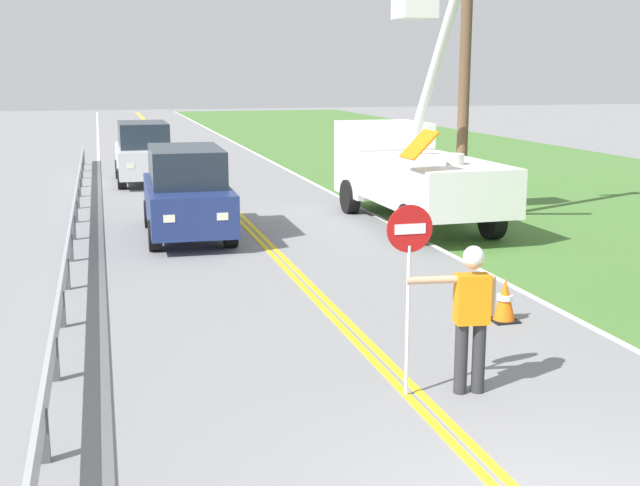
{
  "coord_description": "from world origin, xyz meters",
  "views": [
    {
      "loc": [
        -3.51,
        -5.36,
        3.84
      ],
      "look_at": [
        -0.26,
        6.76,
        1.2
      ],
      "focal_mm": 46.04,
      "sensor_mm": 36.0,
      "label": 1
    }
  ],
  "objects_px": {
    "utility_pole_near": "(465,51)",
    "utility_bucket_truck": "(410,167)",
    "stop_sign_paddle": "(409,258)",
    "flagger_worker": "(471,310)",
    "oncoming_suv_second": "(144,152)",
    "oncoming_suv_nearest": "(187,192)",
    "traffic_cone_lead": "(505,300)"
  },
  "relations": [
    {
      "from": "utility_pole_near",
      "to": "utility_bucket_truck",
      "type": "bearing_deg",
      "value": 161.63
    },
    {
      "from": "stop_sign_paddle",
      "to": "utility_bucket_truck",
      "type": "distance_m",
      "value": 11.65
    },
    {
      "from": "flagger_worker",
      "to": "utility_pole_near",
      "type": "distance_m",
      "value": 12.0
    },
    {
      "from": "oncoming_suv_second",
      "to": "utility_bucket_truck",
      "type": "bearing_deg",
      "value": -57.15
    },
    {
      "from": "stop_sign_paddle",
      "to": "oncoming_suv_nearest",
      "type": "xyz_separation_m",
      "value": [
        -1.51,
        10.45,
        -0.65
      ]
    },
    {
      "from": "oncoming_suv_nearest",
      "to": "oncoming_suv_second",
      "type": "distance_m",
      "value": 9.97
    },
    {
      "from": "utility_pole_near",
      "to": "traffic_cone_lead",
      "type": "distance_m",
      "value": 9.41
    },
    {
      "from": "flagger_worker",
      "to": "oncoming_suv_second",
      "type": "bearing_deg",
      "value": 97.54
    },
    {
      "from": "oncoming_suv_second",
      "to": "flagger_worker",
      "type": "bearing_deg",
      "value": -82.46
    },
    {
      "from": "utility_bucket_truck",
      "to": "utility_pole_near",
      "type": "bearing_deg",
      "value": -18.37
    },
    {
      "from": "stop_sign_paddle",
      "to": "utility_pole_near",
      "type": "xyz_separation_m",
      "value": [
        5.45,
        10.44,
        2.61
      ]
    },
    {
      "from": "utility_bucket_truck",
      "to": "utility_pole_near",
      "type": "relative_size",
      "value": 0.83
    },
    {
      "from": "stop_sign_paddle",
      "to": "oncoming_suv_nearest",
      "type": "height_order",
      "value": "stop_sign_paddle"
    },
    {
      "from": "traffic_cone_lead",
      "to": "utility_pole_near",
      "type": "bearing_deg",
      "value": 70.16
    },
    {
      "from": "traffic_cone_lead",
      "to": "oncoming_suv_second",
      "type": "bearing_deg",
      "value": 104.07
    },
    {
      "from": "stop_sign_paddle",
      "to": "traffic_cone_lead",
      "type": "relative_size",
      "value": 3.33
    },
    {
      "from": "flagger_worker",
      "to": "oncoming_suv_nearest",
      "type": "xyz_separation_m",
      "value": [
        -2.27,
        10.55,
        0.01
      ]
    },
    {
      "from": "oncoming_suv_second",
      "to": "utility_pole_near",
      "type": "height_order",
      "value": "utility_pole_near"
    },
    {
      "from": "oncoming_suv_nearest",
      "to": "utility_pole_near",
      "type": "distance_m",
      "value": 7.68
    },
    {
      "from": "oncoming_suv_nearest",
      "to": "utility_pole_near",
      "type": "xyz_separation_m",
      "value": [
        6.95,
        -0.01,
        3.26
      ]
    },
    {
      "from": "flagger_worker",
      "to": "utility_pole_near",
      "type": "relative_size",
      "value": 0.22
    },
    {
      "from": "flagger_worker",
      "to": "utility_pole_near",
      "type": "bearing_deg",
      "value": 66.04
    },
    {
      "from": "flagger_worker",
      "to": "utility_bucket_truck",
      "type": "xyz_separation_m",
      "value": [
        3.46,
        10.95,
        0.38
      ]
    },
    {
      "from": "flagger_worker",
      "to": "oncoming_suv_nearest",
      "type": "bearing_deg",
      "value": 102.13
    },
    {
      "from": "oncoming_suv_second",
      "to": "oncoming_suv_nearest",
      "type": "bearing_deg",
      "value": -87.43
    },
    {
      "from": "oncoming_suv_nearest",
      "to": "oncoming_suv_second",
      "type": "relative_size",
      "value": 1.01
    },
    {
      "from": "utility_bucket_truck",
      "to": "traffic_cone_lead",
      "type": "distance_m",
      "value": 8.66
    },
    {
      "from": "oncoming_suv_second",
      "to": "traffic_cone_lead",
      "type": "relative_size",
      "value": 6.59
    },
    {
      "from": "utility_pole_near",
      "to": "traffic_cone_lead",
      "type": "xyz_separation_m",
      "value": [
        -2.89,
        -8.02,
        -3.98
      ]
    },
    {
      "from": "utility_bucket_truck",
      "to": "oncoming_suv_second",
      "type": "bearing_deg",
      "value": 122.85
    },
    {
      "from": "utility_bucket_truck",
      "to": "oncoming_suv_second",
      "type": "xyz_separation_m",
      "value": [
        -6.17,
        9.56,
        -0.37
      ]
    },
    {
      "from": "stop_sign_paddle",
      "to": "oncoming_suv_nearest",
      "type": "distance_m",
      "value": 10.58
    }
  ]
}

